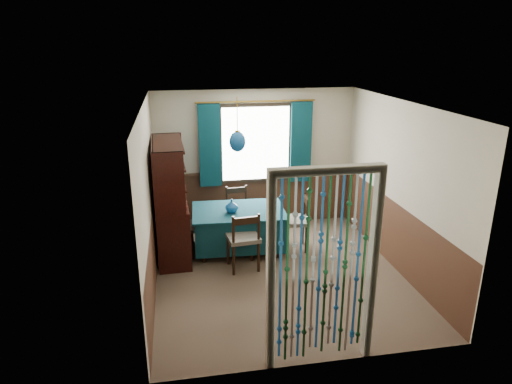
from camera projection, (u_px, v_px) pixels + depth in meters
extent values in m
plane|color=brown|center=(279.00, 274.00, 6.79)|extent=(4.00, 4.00, 0.00)
plane|color=silver|center=(282.00, 104.00, 5.99)|extent=(4.00, 4.00, 0.00)
plane|color=#BCB29A|center=(255.00, 159.00, 8.25)|extent=(3.60, 0.00, 3.60)
plane|color=#BCB29A|center=(325.00, 258.00, 4.52)|extent=(3.60, 0.00, 3.60)
plane|color=#BCB29A|center=(149.00, 202.00, 6.09)|extent=(0.00, 4.00, 4.00)
plane|color=#BCB29A|center=(399.00, 187.00, 6.69)|extent=(0.00, 4.00, 4.00)
plane|color=#442819|center=(255.00, 198.00, 8.48)|extent=(3.60, 0.00, 3.60)
plane|color=#442819|center=(321.00, 322.00, 4.77)|extent=(3.60, 0.00, 3.60)
plane|color=#442819|center=(154.00, 253.00, 6.33)|extent=(0.00, 4.00, 4.00)
plane|color=#442819|center=(394.00, 234.00, 6.92)|extent=(0.00, 4.00, 4.00)
cube|color=black|center=(256.00, 144.00, 8.11)|extent=(1.32, 0.12, 1.42)
cube|color=#0B313B|center=(239.00, 228.00, 7.42)|extent=(1.46, 1.03, 0.56)
cube|color=#0B313B|center=(238.00, 211.00, 7.33)|extent=(1.52, 1.09, 0.03)
cylinder|color=black|center=(204.00, 258.00, 7.13)|extent=(0.07, 0.07, 0.14)
cylinder|color=black|center=(277.00, 253.00, 7.27)|extent=(0.07, 0.07, 0.14)
cylinder|color=black|center=(203.00, 239.00, 7.79)|extent=(0.07, 0.07, 0.14)
cylinder|color=black|center=(270.00, 236.00, 7.93)|extent=(0.07, 0.07, 0.14)
cylinder|color=black|center=(234.00, 260.00, 6.68)|extent=(0.05, 0.05, 0.47)
cylinder|color=black|center=(259.00, 257.00, 6.78)|extent=(0.05, 0.05, 0.47)
cylinder|color=black|center=(228.00, 250.00, 7.00)|extent=(0.05, 0.05, 0.47)
cylinder|color=black|center=(252.00, 247.00, 7.11)|extent=(0.05, 0.05, 0.47)
cube|color=#5B5549|center=(243.00, 237.00, 6.81)|extent=(0.51, 0.49, 0.06)
cube|color=black|center=(246.00, 221.00, 6.53)|extent=(0.40, 0.08, 0.10)
cylinder|color=black|center=(233.00, 231.00, 6.52)|extent=(0.04, 0.04, 0.46)
cylinder|color=black|center=(259.00, 229.00, 6.62)|extent=(0.04, 0.04, 0.46)
cylinder|color=black|center=(246.00, 219.00, 8.26)|extent=(0.04, 0.04, 0.44)
cylinder|color=black|center=(227.00, 221.00, 8.18)|extent=(0.04, 0.04, 0.44)
cylinder|color=black|center=(250.00, 226.00, 7.96)|extent=(0.04, 0.04, 0.44)
cylinder|color=black|center=(231.00, 228.00, 7.88)|extent=(0.04, 0.04, 0.44)
cube|color=#5B5549|center=(239.00, 210.00, 7.99)|extent=(0.45, 0.43, 0.06)
cube|color=black|center=(236.00, 190.00, 8.05)|extent=(0.37, 0.06, 0.10)
cylinder|color=black|center=(246.00, 197.00, 8.13)|extent=(0.04, 0.04, 0.43)
cylinder|color=black|center=(227.00, 198.00, 8.05)|extent=(0.04, 0.04, 0.43)
cylinder|color=black|center=(178.00, 236.00, 7.55)|extent=(0.04, 0.04, 0.45)
cylinder|color=black|center=(172.00, 245.00, 7.21)|extent=(0.04, 0.04, 0.45)
cylinder|color=black|center=(198.00, 237.00, 7.51)|extent=(0.04, 0.04, 0.45)
cylinder|color=black|center=(193.00, 246.00, 7.17)|extent=(0.04, 0.04, 0.45)
cube|color=#5B5549|center=(184.00, 226.00, 7.28)|extent=(0.53, 0.54, 0.06)
cube|color=black|center=(172.00, 206.00, 7.19)|extent=(0.15, 0.37, 0.10)
cylinder|color=black|center=(176.00, 211.00, 7.41)|extent=(0.04, 0.04, 0.44)
cylinder|color=black|center=(169.00, 219.00, 7.07)|extent=(0.04, 0.04, 0.44)
cylinder|color=black|center=(306.00, 240.00, 7.37)|extent=(0.05, 0.05, 0.47)
cylinder|color=black|center=(303.00, 230.00, 7.73)|extent=(0.05, 0.05, 0.47)
cylinder|color=black|center=(284.00, 240.00, 7.35)|extent=(0.05, 0.05, 0.47)
cylinder|color=black|center=(282.00, 231.00, 7.71)|extent=(0.05, 0.05, 0.47)
cube|color=#5B5549|center=(294.00, 220.00, 7.46)|extent=(0.49, 0.51, 0.06)
cube|color=black|center=(306.00, 201.00, 7.36)|extent=(0.09, 0.40, 0.10)
cylinder|color=black|center=(308.00, 213.00, 7.22)|extent=(0.04, 0.04, 0.46)
cylinder|color=black|center=(304.00, 205.00, 7.58)|extent=(0.04, 0.04, 0.46)
cube|color=black|center=(173.00, 227.00, 7.30)|extent=(0.54, 1.43, 0.92)
cube|color=black|center=(169.00, 184.00, 6.37)|extent=(0.44, 0.07, 0.92)
cube|color=black|center=(169.00, 160.00, 7.63)|extent=(0.44, 0.07, 0.92)
cube|color=black|center=(167.00, 143.00, 6.86)|extent=(0.49, 1.43, 0.04)
cube|color=black|center=(154.00, 172.00, 6.97)|extent=(0.08, 1.39, 0.92)
cube|color=black|center=(172.00, 180.00, 7.05)|extent=(0.44, 1.35, 0.02)
cube|color=black|center=(170.00, 161.00, 6.96)|extent=(0.44, 1.35, 0.02)
cylinder|color=olive|center=(237.00, 120.00, 6.86)|extent=(0.01, 0.01, 0.67)
ellipsoid|color=navy|center=(238.00, 142.00, 6.97)|extent=(0.25, 0.25, 0.31)
cylinder|color=olive|center=(237.00, 132.00, 6.92)|extent=(0.08, 0.08, 0.03)
imported|color=navy|center=(232.00, 206.00, 7.20)|extent=(0.19, 0.19, 0.20)
imported|color=beige|center=(173.00, 181.00, 6.84)|extent=(0.25, 0.25, 0.05)
imported|color=beige|center=(174.00, 187.00, 7.43)|extent=(0.23, 0.23, 0.20)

